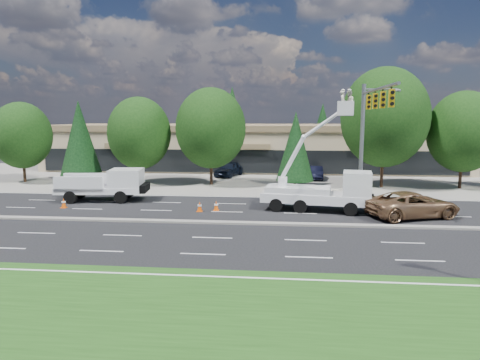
# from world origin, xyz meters

# --- Properties ---
(ground) EXTENTS (140.00, 140.00, 0.00)m
(ground) POSITION_xyz_m (0.00, 0.00, 0.00)
(ground) COLOR black
(ground) RESTS_ON ground
(concrete_apron) EXTENTS (140.00, 22.00, 0.01)m
(concrete_apron) POSITION_xyz_m (0.00, 20.00, 0.01)
(concrete_apron) COLOR gray
(concrete_apron) RESTS_ON ground
(grass_verge) EXTENTS (140.00, 10.00, 0.01)m
(grass_verge) POSITION_xyz_m (0.00, -13.00, 0.01)
(grass_verge) COLOR #1D4513
(grass_verge) RESTS_ON ground
(road_median) EXTENTS (120.00, 0.55, 0.12)m
(road_median) POSITION_xyz_m (0.00, 0.00, 0.06)
(road_median) COLOR gray
(road_median) RESTS_ON ground
(strip_mall) EXTENTS (50.40, 15.40, 5.50)m
(strip_mall) POSITION_xyz_m (0.00, 29.97, 2.83)
(strip_mall) COLOR tan
(strip_mall) RESTS_ON ground
(tree_front_a) EXTENTS (5.74, 5.74, 7.96)m
(tree_front_a) POSITION_xyz_m (-22.00, 15.00, 4.66)
(tree_front_a) COLOR #332114
(tree_front_a) RESTS_ON ground
(tree_front_b) EXTENTS (4.10, 4.10, 8.08)m
(tree_front_b) POSITION_xyz_m (-16.00, 15.00, 4.34)
(tree_front_b) COLOR #332114
(tree_front_b) RESTS_ON ground
(tree_front_c) EXTENTS (6.06, 6.06, 8.41)m
(tree_front_c) POSITION_xyz_m (-10.00, 15.00, 4.92)
(tree_front_c) COLOR #332114
(tree_front_c) RESTS_ON ground
(tree_front_d) EXTENTS (6.66, 6.66, 9.25)m
(tree_front_d) POSITION_xyz_m (-3.00, 15.00, 5.41)
(tree_front_d) COLOR #332114
(tree_front_d) RESTS_ON ground
(tree_front_e) EXTENTS (3.54, 3.54, 6.98)m
(tree_front_e) POSITION_xyz_m (5.00, 15.00, 3.75)
(tree_front_e) COLOR #332114
(tree_front_e) RESTS_ON ground
(tree_front_f) EXTENTS (7.91, 7.91, 10.97)m
(tree_front_f) POSITION_xyz_m (13.00, 15.00, 6.42)
(tree_front_f) COLOR #332114
(tree_front_f) RESTS_ON ground
(tree_front_g) EXTENTS (6.35, 6.35, 8.81)m
(tree_front_g) POSITION_xyz_m (20.00, 15.00, 5.16)
(tree_front_g) COLOR #332114
(tree_front_g) RESTS_ON ground
(tree_back_a) EXTENTS (4.40, 4.40, 8.67)m
(tree_back_a) POSITION_xyz_m (-18.00, 42.00, 4.65)
(tree_back_a) COLOR #332114
(tree_back_a) RESTS_ON ground
(tree_back_b) EXTENTS (5.65, 5.65, 11.13)m
(tree_back_b) POSITION_xyz_m (-4.00, 42.00, 5.97)
(tree_back_b) COLOR #332114
(tree_back_b) RESTS_ON ground
(tree_back_c) EXTENTS (4.34, 4.34, 8.55)m
(tree_back_c) POSITION_xyz_m (10.00, 42.00, 4.59)
(tree_back_c) COLOR #332114
(tree_back_c) RESTS_ON ground
(tree_back_d) EXTENTS (5.02, 5.02, 9.89)m
(tree_back_d) POSITION_xyz_m (22.00, 42.00, 5.31)
(tree_back_d) COLOR #332114
(tree_back_d) RESTS_ON ground
(signal_mast) EXTENTS (2.76, 10.16, 9.00)m
(signal_mast) POSITION_xyz_m (10.03, 7.04, 6.06)
(signal_mast) COLOR gray
(signal_mast) RESTS_ON ground
(utility_pickup) EXTENTS (6.69, 3.12, 2.48)m
(utility_pickup) POSITION_xyz_m (-9.80, 6.26, 1.02)
(utility_pickup) COLOR white
(utility_pickup) RESTS_ON ground
(bucket_truck) EXTENTS (7.65, 3.36, 8.31)m
(bucket_truck) POSITION_xyz_m (6.69, 4.10, 1.74)
(bucket_truck) COLOR white
(bucket_truck) RESTS_ON ground
(traffic_cone_a) EXTENTS (0.40, 0.40, 0.70)m
(traffic_cone_a) POSITION_xyz_m (-11.87, 3.46, 0.34)
(traffic_cone_a) COLOR #E25107
(traffic_cone_a) RESTS_ON ground
(traffic_cone_b) EXTENTS (0.40, 0.40, 0.70)m
(traffic_cone_b) POSITION_xyz_m (-1.90, 3.18, 0.34)
(traffic_cone_b) COLOR #E25107
(traffic_cone_b) RESTS_ON ground
(traffic_cone_c) EXTENTS (0.40, 0.40, 0.70)m
(traffic_cone_c) POSITION_xyz_m (-0.80, 3.59, 0.34)
(traffic_cone_c) COLOR #E25107
(traffic_cone_c) RESTS_ON ground
(minivan) EXTENTS (6.62, 4.62, 1.68)m
(minivan) POSITION_xyz_m (12.19, 2.80, 0.84)
(minivan) COLOR #936A47
(minivan) RESTS_ON ground
(parked_car_west) EXTENTS (3.24, 5.10, 1.62)m
(parked_car_west) POSITION_xyz_m (-2.00, 21.00, 0.81)
(parked_car_west) COLOR black
(parked_car_west) RESTS_ON ground
(parked_car_east) EXTENTS (1.58, 4.18, 1.36)m
(parked_car_east) POSITION_xyz_m (7.33, 19.73, 0.68)
(parked_car_east) COLOR black
(parked_car_east) RESTS_ON ground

